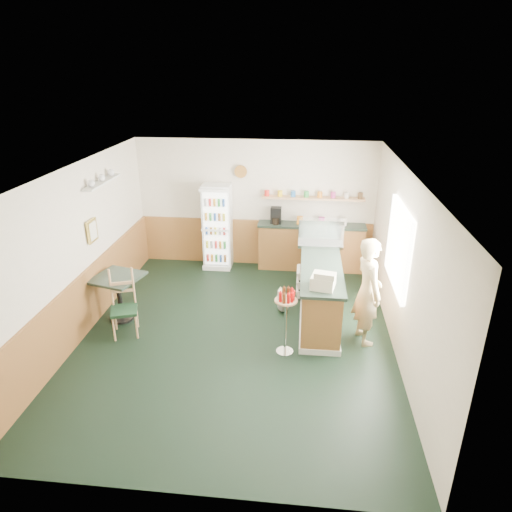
# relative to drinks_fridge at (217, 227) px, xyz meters

# --- Properties ---
(ground) EXTENTS (6.00, 6.00, 0.00)m
(ground) POSITION_rel_drinks_fridge_xyz_m (0.79, -2.74, -0.90)
(ground) COLOR black
(ground) RESTS_ON ground
(room_envelope) EXTENTS (5.04, 6.02, 2.72)m
(room_envelope) POSITION_rel_drinks_fridge_xyz_m (0.56, -2.01, 0.62)
(room_envelope) COLOR beige
(room_envelope) RESTS_ON ground
(service_counter) EXTENTS (0.68, 3.01, 1.01)m
(service_counter) POSITION_rel_drinks_fridge_xyz_m (2.14, -1.66, -0.44)
(service_counter) COLOR #A36F34
(service_counter) RESTS_ON ground
(back_counter) EXTENTS (2.24, 0.42, 1.69)m
(back_counter) POSITION_rel_drinks_fridge_xyz_m (1.98, 0.06, -0.35)
(back_counter) COLOR #A36F34
(back_counter) RESTS_ON ground
(drinks_fridge) EXTENTS (0.60, 0.52, 1.80)m
(drinks_fridge) POSITION_rel_drinks_fridge_xyz_m (0.00, 0.00, 0.00)
(drinks_fridge) COLOR white
(drinks_fridge) RESTS_ON ground
(display_case) EXTENTS (0.81, 0.43, 0.46)m
(display_case) POSITION_rel_drinks_fridge_xyz_m (2.14, -1.12, 0.34)
(display_case) COLOR silver
(display_case) RESTS_ON service_counter
(cash_register) EXTENTS (0.41, 0.42, 0.20)m
(cash_register) POSITION_rel_drinks_fridge_xyz_m (2.14, -2.84, 0.21)
(cash_register) COLOR beige
(cash_register) RESTS_ON service_counter
(shopkeeper) EXTENTS (0.56, 0.67, 1.74)m
(shopkeeper) POSITION_rel_drinks_fridge_xyz_m (2.84, -2.63, -0.03)
(shopkeeper) COLOR tan
(shopkeeper) RESTS_ON ground
(condiment_stand) EXTENTS (0.34, 0.34, 1.06)m
(condiment_stand) POSITION_rel_drinks_fridge_xyz_m (1.60, -3.11, -0.17)
(condiment_stand) COLOR silver
(condiment_stand) RESTS_ON ground
(newspaper_rack) EXTENTS (0.09, 0.44, 0.52)m
(newspaper_rack) POSITION_rel_drinks_fridge_xyz_m (1.78, -1.64, -0.41)
(newspaper_rack) COLOR black
(newspaper_rack) RESTS_ON ground
(cafe_table) EXTENTS (0.91, 0.91, 0.81)m
(cafe_table) POSITION_rel_drinks_fridge_xyz_m (-1.26, -2.41, -0.33)
(cafe_table) COLOR black
(cafe_table) RESTS_ON ground
(cafe_chair) EXTENTS (0.52, 0.52, 1.10)m
(cafe_chair) POSITION_rel_drinks_fridge_xyz_m (-1.00, -2.78, -0.33)
(cafe_chair) COLOR black
(cafe_chair) RESTS_ON ground
(dog_doorstop) EXTENTS (0.20, 0.27, 0.25)m
(dog_doorstop) POSITION_rel_drinks_fridge_xyz_m (1.51, -1.87, -0.78)
(dog_doorstop) COLOR gray
(dog_doorstop) RESTS_ON ground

